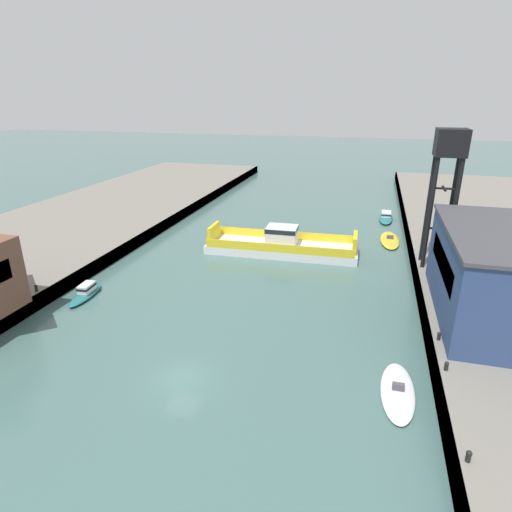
% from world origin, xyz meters
% --- Properties ---
extents(ground_plane, '(400.00, 400.00, 0.00)m').
position_xyz_m(ground_plane, '(0.00, 0.00, 0.00)').
color(ground_plane, '#476B66').
extents(quay_left, '(28.00, 140.00, 1.61)m').
position_xyz_m(quay_left, '(-32.06, 20.00, 0.80)').
color(quay_left, gray).
rests_on(quay_left, ground).
extents(chain_ferry, '(20.31, 6.56, 3.70)m').
position_xyz_m(chain_ferry, '(1.62, 28.72, 1.12)').
color(chain_ferry, silver).
rests_on(chain_ferry, ground).
extents(moored_boat_near_left, '(2.40, 7.59, 1.29)m').
position_xyz_m(moored_boat_near_left, '(15.48, 49.42, 0.48)').
color(moored_boat_near_left, '#237075').
rests_on(moored_boat_near_left, ground).
extents(moored_boat_near_right, '(2.85, 8.44, 0.93)m').
position_xyz_m(moored_boat_near_right, '(15.90, 37.53, 0.22)').
color(moored_boat_near_right, yellow).
rests_on(moored_boat_near_right, ground).
extents(moored_boat_mid_left, '(2.37, 7.08, 0.87)m').
position_xyz_m(moored_boat_mid_left, '(15.72, 2.40, 0.20)').
color(moored_boat_mid_left, white).
rests_on(moored_boat_mid_left, ground).
extents(moored_boat_mid_right, '(2.05, 5.72, 1.38)m').
position_xyz_m(moored_boat_mid_right, '(-15.54, 10.10, 0.51)').
color(moored_boat_mid_right, '#237075').
rests_on(moored_boat_mid_right, ground).
extents(crane_tower, '(3.14, 3.14, 15.18)m').
position_xyz_m(crane_tower, '(20.23, 25.35, 13.39)').
color(crane_tower, black).
rests_on(crane_tower, quay_right).
extents(bollard_right_fore, '(0.32, 0.32, 0.71)m').
position_xyz_m(bollard_right_fore, '(18.90, -4.53, 2.00)').
color(bollard_right_fore, black).
rests_on(bollard_right_fore, quay_right).
extents(bollard_left_mid, '(0.32, 0.32, 0.71)m').
position_xyz_m(bollard_left_mid, '(-18.90, 3.79, 2.00)').
color(bollard_left_mid, black).
rests_on(bollard_left_mid, quay_left).
extents(bollard_right_mid, '(0.32, 0.32, 0.71)m').
position_xyz_m(bollard_right_mid, '(18.90, 3.88, 2.00)').
color(bollard_right_mid, black).
rests_on(bollard_right_mid, quay_right).
extents(bollard_left_aft, '(0.32, 0.32, 0.71)m').
position_xyz_m(bollard_left_aft, '(-18.90, 7.14, 2.00)').
color(bollard_left_aft, black).
rests_on(bollard_left_aft, quay_left).
extents(bollard_right_aft, '(0.32, 0.32, 0.71)m').
position_xyz_m(bollard_right_aft, '(18.90, 8.06, 2.00)').
color(bollard_right_aft, black).
rests_on(bollard_right_aft, quay_right).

